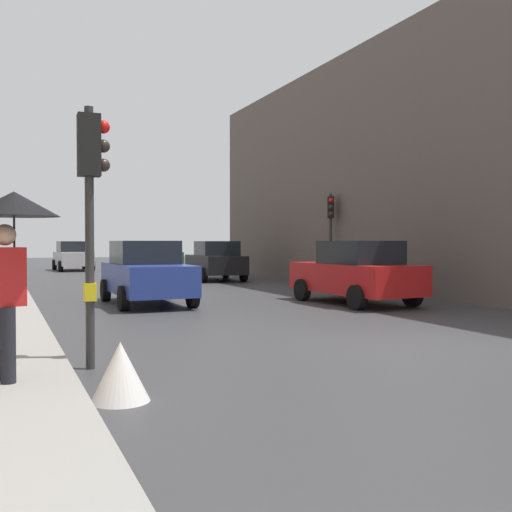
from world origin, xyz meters
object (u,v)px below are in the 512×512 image
at_px(car_green_estate, 161,256).
at_px(pedestrian_with_umbrella, 11,232).
at_px(traffic_light_mid_street, 331,223).
at_px(warning_sign_triangle, 120,372).
at_px(car_red_sedan, 356,272).
at_px(car_silver_hatchback, 73,256).
at_px(traffic_light_near_left, 91,188).
at_px(car_blue_van, 146,273).
at_px(car_dark_suv, 216,261).

distance_m(car_green_estate, pedestrian_with_umbrella, 29.76).
distance_m(traffic_light_mid_street, warning_sign_triangle, 17.05).
distance_m(car_green_estate, car_red_sedan, 21.50).
height_order(car_red_sedan, pedestrian_with_umbrella, pedestrian_with_umbrella).
bearing_deg(car_red_sedan, car_green_estate, 90.25).
height_order(traffic_light_mid_street, car_red_sedan, traffic_light_mid_street).
distance_m(car_silver_hatchback, car_red_sedan, 23.75).
distance_m(traffic_light_mid_street, pedestrian_with_umbrella, 17.04).
relative_size(traffic_light_mid_street, car_red_sedan, 0.83).
relative_size(traffic_light_mid_street, traffic_light_near_left, 1.00).
bearing_deg(car_blue_van, traffic_light_near_left, -107.79).
height_order(car_blue_van, pedestrian_with_umbrella, pedestrian_with_umbrella).
height_order(car_red_sedan, car_blue_van, same).
height_order(traffic_light_mid_street, car_blue_van, traffic_light_mid_street).
bearing_deg(warning_sign_triangle, pedestrian_with_umbrella, 144.38).
distance_m(traffic_light_mid_street, traffic_light_near_left, 15.54).
height_order(car_dark_suv, pedestrian_with_umbrella, pedestrian_with_umbrella).
height_order(car_silver_hatchback, car_green_estate, same).
height_order(traffic_light_mid_street, car_silver_hatchback, traffic_light_mid_street).
bearing_deg(car_dark_suv, car_green_estate, 89.39).
xyz_separation_m(traffic_light_near_left, car_silver_hatchback, (2.89, 29.00, -1.58)).
relative_size(traffic_light_near_left, car_silver_hatchback, 0.83).
height_order(traffic_light_near_left, car_blue_van, traffic_light_near_left).
bearing_deg(traffic_light_mid_street, pedestrian_with_umbrella, -132.57).
distance_m(car_dark_suv, pedestrian_with_umbrella, 20.10).
distance_m(car_silver_hatchback, warning_sign_triangle, 30.97).
height_order(car_green_estate, pedestrian_with_umbrella, pedestrian_with_umbrella).
bearing_deg(car_silver_hatchback, car_green_estate, -18.75).
distance_m(car_silver_hatchback, car_green_estate, 5.27).
relative_size(traffic_light_near_left, warning_sign_triangle, 5.47).
height_order(car_red_sedan, warning_sign_triangle, car_red_sedan).
height_order(traffic_light_near_left, car_red_sedan, traffic_light_near_left).
bearing_deg(car_blue_van, traffic_light_mid_street, 23.43).
height_order(car_red_sedan, car_dark_suv, same).
relative_size(car_red_sedan, car_blue_van, 1.02).
bearing_deg(car_blue_van, pedestrian_with_umbrella, -111.58).
xyz_separation_m(traffic_light_near_left, car_blue_van, (2.58, 8.04, -1.58)).
height_order(pedestrian_with_umbrella, warning_sign_triangle, pedestrian_with_umbrella).
bearing_deg(traffic_light_near_left, car_green_estate, 73.90).
distance_m(traffic_light_mid_street, car_silver_hatchback, 19.17).
bearing_deg(traffic_light_mid_street, car_blue_van, -156.57).
distance_m(car_silver_hatchback, car_dark_suv, 12.98).
xyz_separation_m(car_dark_suv, pedestrian_with_umbrella, (-8.80, -18.05, 0.96)).
relative_size(car_red_sedan, pedestrian_with_umbrella, 2.01).
relative_size(car_dark_suv, warning_sign_triangle, 6.61).
distance_m(traffic_light_near_left, car_blue_van, 8.59).
bearing_deg(traffic_light_mid_street, car_red_sedan, -113.94).
height_order(traffic_light_near_left, pedestrian_with_umbrella, traffic_light_near_left).
bearing_deg(pedestrian_with_umbrella, car_silver_hatchback, 82.58).
bearing_deg(car_dark_suv, pedestrian_with_umbrella, -115.99).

